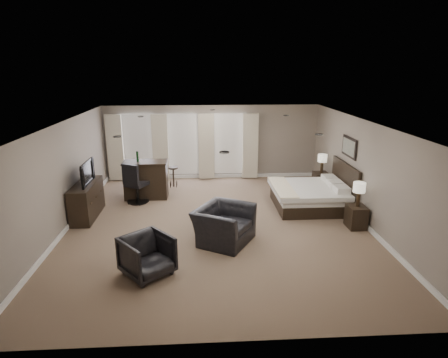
{
  "coord_description": "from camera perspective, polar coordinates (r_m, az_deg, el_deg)",
  "views": [
    {
      "loc": [
        -0.36,
        -8.82,
        3.9
      ],
      "look_at": [
        0.2,
        0.4,
        1.1
      ],
      "focal_mm": 30.0,
      "sensor_mm": 36.0,
      "label": 1
    }
  ],
  "objects": [
    {
      "name": "dresser",
      "position": [
        10.64,
        -20.19,
        -3.06
      ],
      "size": [
        0.52,
        1.6,
        0.93
      ],
      "primitive_type": "cube",
      "color": "black",
      "rests_on": "ground"
    },
    {
      "name": "armchair_near",
      "position": [
        8.57,
        -0.01,
        -6.09
      ],
      "size": [
        1.36,
        1.52,
        1.11
      ],
      "primitive_type": "imported",
      "rotation": [
        0.0,
        0.0,
        1.05
      ],
      "color": "black",
      "rests_on": "ground"
    },
    {
      "name": "armchair_far",
      "position": [
        7.47,
        -11.65,
        -11.12
      ],
      "size": [
        1.16,
        1.16,
        0.88
      ],
      "primitive_type": "imported",
      "rotation": [
        0.0,
        0.0,
        0.7
      ],
      "color": "black",
      "rests_on": "ground"
    },
    {
      "name": "window_bay",
      "position": [
        13.22,
        -6.2,
        5.0
      ],
      "size": [
        5.25,
        0.2,
        2.3
      ],
      "color": "silver",
      "rests_on": "room"
    },
    {
      "name": "nightstand_far",
      "position": [
        12.52,
        14.51,
        -0.4
      ],
      "size": [
        0.45,
        0.55,
        0.6
      ],
      "primitive_type": "cube",
      "color": "black",
      "rests_on": "ground"
    },
    {
      "name": "desk_chair",
      "position": [
        11.28,
        -13.16,
        -0.53
      ],
      "size": [
        0.85,
        0.85,
        1.23
      ],
      "primitive_type": "cube",
      "rotation": [
        0.0,
        0.0,
        2.65
      ],
      "color": "black",
      "rests_on": "ground"
    },
    {
      "name": "lamp_far",
      "position": [
        12.36,
        14.71,
        2.27
      ],
      "size": [
        0.29,
        0.29,
        0.61
      ],
      "primitive_type": "cube",
      "color": "beige",
      "rests_on": "nightstand_far"
    },
    {
      "name": "wall_art",
      "position": [
        10.92,
        18.49,
        4.64
      ],
      "size": [
        0.04,
        0.96,
        0.56
      ],
      "primitive_type": "cube",
      "color": "slate",
      "rests_on": "room"
    },
    {
      "name": "bar_counter",
      "position": [
        11.64,
        -11.79,
        -0.07
      ],
      "size": [
        1.33,
        0.69,
        1.16
      ],
      "primitive_type": "cube",
      "color": "black",
      "rests_on": "ground"
    },
    {
      "name": "tv",
      "position": [
        10.48,
        -20.48,
        -0.31
      ],
      "size": [
        0.6,
        1.05,
        0.14
      ],
      "primitive_type": "imported",
      "rotation": [
        0.0,
        0.0,
        1.57
      ],
      "color": "black",
      "rests_on": "dresser"
    },
    {
      "name": "bed",
      "position": [
        10.84,
        12.44,
        -1.03
      ],
      "size": [
        2.02,
        1.93,
        1.28
      ],
      "primitive_type": "cube",
      "color": "silver",
      "rests_on": "ground"
    },
    {
      "name": "lamp_near",
      "position": [
        9.77,
        19.82,
        -2.23
      ],
      "size": [
        0.3,
        0.3,
        0.61
      ],
      "primitive_type": "cube",
      "color": "beige",
      "rests_on": "nightstand_near"
    },
    {
      "name": "nightstand_near",
      "position": [
        9.96,
        19.49,
        -5.44
      ],
      "size": [
        0.42,
        0.52,
        0.57
      ],
      "primitive_type": "cube",
      "color": "black",
      "rests_on": "ground"
    },
    {
      "name": "bar_stool_right",
      "position": [
        12.62,
        -7.72,
        0.33
      ],
      "size": [
        0.37,
        0.37,
        0.68
      ],
      "primitive_type": "cube",
      "rotation": [
        0.0,
        0.0,
        -0.18
      ],
      "color": "black",
      "rests_on": "ground"
    },
    {
      "name": "room",
      "position": [
        9.2,
        -1.09,
        0.45
      ],
      "size": [
        7.6,
        8.6,
        2.64
      ],
      "color": "brown",
      "rests_on": "ground"
    },
    {
      "name": "bar_stool_left",
      "position": [
        12.27,
        -12.96,
        -0.41
      ],
      "size": [
        0.36,
        0.36,
        0.69
      ],
      "primitive_type": "cube",
      "rotation": [
        0.0,
        0.0,
        0.12
      ],
      "color": "black",
      "rests_on": "ground"
    }
  ]
}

